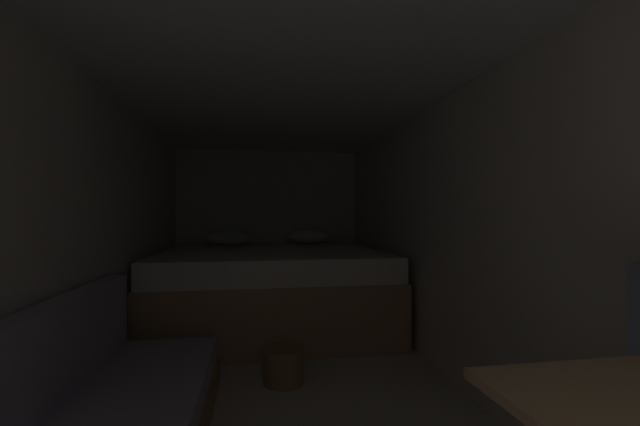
# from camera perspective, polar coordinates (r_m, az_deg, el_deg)

# --- Properties ---
(ground_plane) EXTENTS (7.49, 7.49, 0.00)m
(ground_plane) POSITION_cam_1_polar(r_m,az_deg,el_deg) (2.82, -5.36, -24.99)
(ground_plane) COLOR beige
(wall_back) EXTENTS (2.49, 0.05, 2.05)m
(wall_back) POSITION_cam_1_polar(r_m,az_deg,el_deg) (5.33, -7.51, -2.03)
(wall_back) COLOR beige
(wall_back) RESTS_ON ground
(wall_left) EXTENTS (0.05, 5.49, 2.05)m
(wall_left) POSITION_cam_1_polar(r_m,az_deg,el_deg) (2.76, -31.51, -3.40)
(wall_left) COLOR beige
(wall_left) RESTS_ON ground
(wall_right) EXTENTS (0.05, 5.49, 2.05)m
(wall_right) POSITION_cam_1_polar(r_m,az_deg,el_deg) (2.92, 19.29, -3.29)
(wall_right) COLOR beige
(wall_right) RESTS_ON ground
(ceiling_slab) EXTENTS (2.49, 5.49, 0.05)m
(ceiling_slab) POSITION_cam_1_polar(r_m,az_deg,el_deg) (2.72, -5.32, 18.97)
(ceiling_slab) COLOR white
(ceiling_slab) RESTS_ON wall_left
(bed) EXTENTS (2.27, 2.09, 1.00)m
(bed) POSITION_cam_1_polar(r_m,az_deg,el_deg) (4.29, -6.99, -10.66)
(bed) COLOR tan
(bed) RESTS_ON ground
(wicker_basket) EXTENTS (0.28, 0.28, 0.24)m
(wicker_basket) POSITION_cam_1_polar(r_m,az_deg,el_deg) (2.95, -5.27, -21.23)
(wicker_basket) COLOR olive
(wicker_basket) RESTS_ON ground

